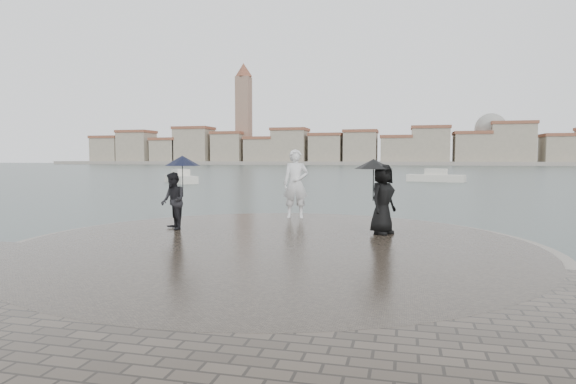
# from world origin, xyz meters

# --- Properties ---
(ground) EXTENTS (400.00, 400.00, 0.00)m
(ground) POSITION_xyz_m (0.00, 0.00, 0.00)
(ground) COLOR #2B3835
(ground) RESTS_ON ground
(kerb_ring) EXTENTS (12.50, 12.50, 0.32)m
(kerb_ring) POSITION_xyz_m (0.00, 3.50, 0.16)
(kerb_ring) COLOR gray
(kerb_ring) RESTS_ON ground
(quay_tip) EXTENTS (11.90, 11.90, 0.36)m
(quay_tip) POSITION_xyz_m (0.00, 3.50, 0.18)
(quay_tip) COLOR #2D261E
(quay_tip) RESTS_ON ground
(statue) EXTENTS (0.90, 0.66, 2.26)m
(statue) POSITION_xyz_m (-0.53, 8.06, 1.49)
(statue) COLOR silver
(statue) RESTS_ON quay_tip
(visitor_left) EXTENTS (1.23, 1.08, 2.04)m
(visitor_left) POSITION_xyz_m (-3.19, 4.78, 1.45)
(visitor_left) COLOR black
(visitor_left) RESTS_ON quay_tip
(visitor_right) EXTENTS (1.23, 1.14, 1.95)m
(visitor_right) POSITION_xyz_m (2.35, 5.32, 1.48)
(visitor_right) COLOR black
(visitor_right) RESTS_ON quay_tip
(far_skyline) EXTENTS (260.00, 20.00, 37.00)m
(far_skyline) POSITION_xyz_m (-6.29, 160.71, 5.61)
(far_skyline) COLOR gray
(far_skyline) RESTS_ON ground
(boats) EXTENTS (45.66, 12.26, 1.50)m
(boats) POSITION_xyz_m (3.76, 38.97, 0.38)
(boats) COLOR beige
(boats) RESTS_ON ground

